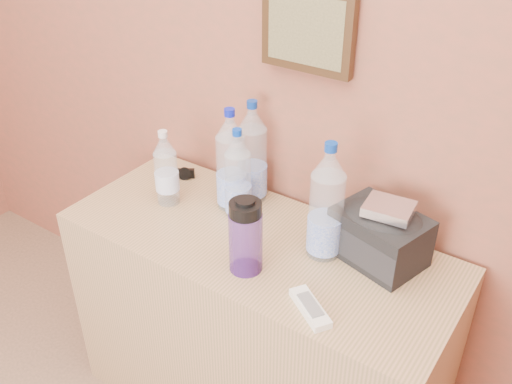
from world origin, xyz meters
TOP-DOWN VIEW (x-y plane):
  - picture_frame at (-0.03, 1.98)m, footprint 0.30×0.03m
  - dresser at (-0.03, 1.71)m, footprint 1.28×0.53m
  - pet_large_a at (-0.16, 1.80)m, footprint 0.09×0.09m
  - pet_large_b at (-0.19, 1.92)m, footprint 0.10×0.10m
  - pet_large_c at (-0.21, 1.83)m, footprint 0.10×0.10m
  - pet_large_d at (0.17, 1.78)m, footprint 0.10×0.10m
  - pet_small at (-0.41, 1.73)m, footprint 0.08×0.08m
  - nalgene_bottle at (0.02, 1.58)m, footprint 0.10×0.10m
  - sunglasses at (-0.49, 1.86)m, footprint 0.14×0.12m
  - ac_remote at (0.27, 1.53)m, footprint 0.16×0.13m
  - toiletry_bag at (0.32, 1.85)m, footprint 0.30×0.25m
  - foil_packet at (0.34, 1.84)m, footprint 0.14×0.13m

SIDE VIEW (x-z plane):
  - dresser at x=-0.03m, z-range 0.00..0.80m
  - ac_remote at x=0.27m, z-range 0.80..0.82m
  - sunglasses at x=-0.49m, z-range 0.80..0.83m
  - toiletry_bag at x=0.32m, z-range 0.80..0.97m
  - nalgene_bottle at x=0.02m, z-range 0.80..1.03m
  - pet_small at x=-0.41m, z-range 0.78..1.05m
  - pet_large_a at x=-0.16m, z-range 0.78..1.09m
  - pet_large_c at x=-0.21m, z-range 0.78..1.14m
  - pet_large_b at x=-0.19m, z-range 0.78..1.14m
  - pet_large_d at x=0.17m, z-range 0.78..1.15m
  - foil_packet at x=0.34m, z-range 0.97..1.00m
  - picture_frame at x=-0.03m, z-range 1.27..1.52m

